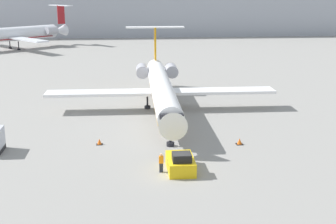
{
  "coord_description": "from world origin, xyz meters",
  "views": [
    {
      "loc": [
        -4.33,
        -37.7,
        15.73
      ],
      "look_at": [
        0.0,
        9.38,
        3.01
      ],
      "focal_mm": 50.0,
      "sensor_mm": 36.0,
      "label": 1
    }
  ],
  "objects": [
    {
      "name": "terminal_building",
      "position": [
        0.0,
        120.0,
        7.29
      ],
      "size": [
        180.0,
        16.8,
        14.53
      ],
      "color": "#9EA3AD",
      "rests_on": "ground"
    },
    {
      "name": "traffic_cone_left",
      "position": [
        -7.19,
        8.36,
        0.3
      ],
      "size": [
        0.63,
        0.63,
        0.63
      ],
      "color": "black",
      "rests_on": "ground"
    },
    {
      "name": "ground_plane",
      "position": [
        0.0,
        0.0,
        0.0
      ],
      "size": [
        600.0,
        600.0,
        0.0
      ],
      "primitive_type": "plane",
      "color": "gray"
    },
    {
      "name": "worker_near_tug",
      "position": [
        -1.43,
        0.39,
        0.91
      ],
      "size": [
        0.4,
        0.24,
        1.74
      ],
      "color": "#232838",
      "rests_on": "ground"
    },
    {
      "name": "pushback_tug",
      "position": [
        0.3,
        0.58,
        0.72
      ],
      "size": [
        2.31,
        4.07,
        1.92
      ],
      "color": "yellow",
      "rests_on": "ground"
    },
    {
      "name": "airplane_parked_far_left",
      "position": [
        -33.59,
        85.69,
        3.96
      ],
      "size": [
        30.08,
        27.15,
        10.81
      ],
      "color": "silver",
      "rests_on": "ground"
    },
    {
      "name": "traffic_cone_right",
      "position": [
        7.19,
        7.08,
        0.3
      ],
      "size": [
        0.71,
        0.71,
        0.63
      ],
      "color": "black",
      "rests_on": "ground"
    },
    {
      "name": "airplane_main",
      "position": [
        0.26,
        21.86,
        3.04
      ],
      "size": [
        29.96,
        33.96,
        9.6
      ],
      "color": "white",
      "rests_on": "ground"
    }
  ]
}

